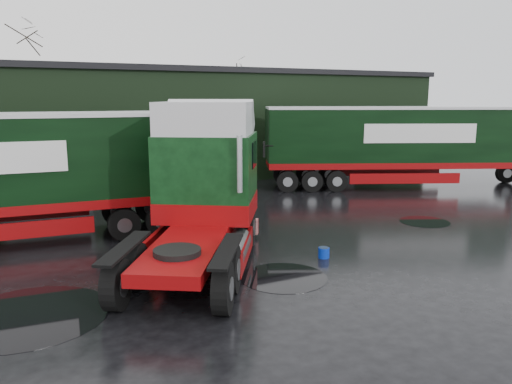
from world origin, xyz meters
TOP-DOWN VIEW (x-y plane):
  - ground at (0.00, 0.00)m, footprint 100.00×100.00m
  - warehouse at (2.00, 20.00)m, footprint 32.40×12.40m
  - hero_tractor at (-3.28, 1.29)m, footprint 6.64×7.98m
  - trailer_left at (-7.50, 6.68)m, footprint 13.86×3.99m
  - lorry_right at (10.15, 9.00)m, footprint 15.88×9.24m
  - wash_bucket at (0.57, 0.69)m, footprint 0.44×0.44m
  - tree_back_a at (-6.00, 30.00)m, footprint 4.40×4.40m
  - tree_back_b at (10.00, 30.00)m, footprint 4.40×4.40m
  - puddle_0 at (-1.32, -0.21)m, footprint 2.32×2.32m
  - puddle_1 at (6.50, 2.54)m, footprint 1.89×1.89m
  - puddle_2 at (-7.48, 0.28)m, footprint 3.48×3.48m

SIDE VIEW (x-z plane):
  - ground at x=0.00m, z-range 0.00..0.00m
  - puddle_0 at x=-1.32m, z-range 0.00..0.01m
  - puddle_1 at x=6.50m, z-range 0.00..0.01m
  - puddle_2 at x=-7.48m, z-range 0.00..0.01m
  - wash_bucket at x=0.57m, z-range 0.00..0.31m
  - trailer_left at x=-7.50m, z-range 0.00..4.24m
  - lorry_right at x=10.15m, z-range 0.00..4.25m
  - hero_tractor at x=-3.28m, z-range 0.00..4.62m
  - warehouse at x=2.00m, z-range 0.01..6.31m
  - tree_back_b at x=10.00m, z-range 0.00..7.50m
  - tree_back_a at x=-6.00m, z-range 0.00..9.50m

